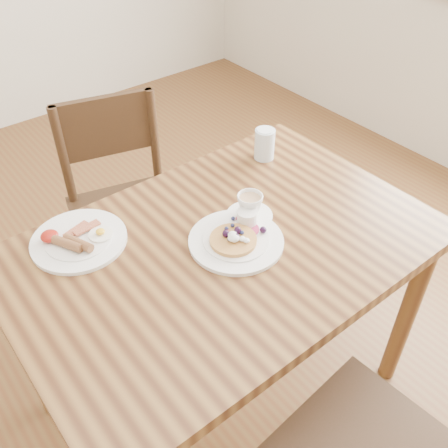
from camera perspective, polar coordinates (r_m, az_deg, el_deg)
name	(u,v)px	position (r m, az deg, el deg)	size (l,w,h in m)	color
ground	(224,388)	(2.00, 0.00, -18.26)	(5.00, 5.00, 0.00)	brown
dining_table	(224,267)	(1.48, 0.00, -4.99)	(1.20, 0.80, 0.75)	brown
chair_far	(124,201)	(2.02, -11.33, 2.54)	(0.51, 0.51, 0.88)	#341E12
pancake_plate	(237,238)	(1.41, 1.48, -1.57)	(0.27, 0.27, 0.06)	white
breakfast_plate	(77,240)	(1.46, -16.40, -1.72)	(0.27, 0.27, 0.04)	white
teacup_saucer	(250,208)	(1.48, 2.95, 1.87)	(0.14, 0.14, 0.08)	white
water_glass	(265,144)	(1.74, 4.66, 9.09)	(0.07, 0.07, 0.11)	silver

